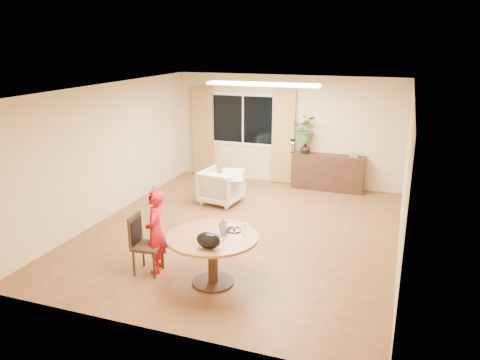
{
  "coord_description": "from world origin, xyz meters",
  "views": [
    {
      "loc": [
        2.64,
        -7.55,
        3.42
      ],
      "look_at": [
        0.04,
        -0.2,
        1.04
      ],
      "focal_mm": 35.0,
      "sensor_mm": 36.0,
      "label": 1
    }
  ],
  "objects_px": {
    "dining_chair": "(148,244)",
    "armchair": "(221,186)",
    "dining_table": "(213,246)",
    "sideboard": "(328,172)",
    "child": "(156,231)"
  },
  "relations": [
    {
      "from": "armchair",
      "to": "sideboard",
      "type": "bearing_deg",
      "value": -131.4
    },
    {
      "from": "dining_chair",
      "to": "child",
      "type": "bearing_deg",
      "value": 41.95
    },
    {
      "from": "armchair",
      "to": "child",
      "type": "bearing_deg",
      "value": 101.99
    },
    {
      "from": "dining_table",
      "to": "child",
      "type": "relative_size",
      "value": 1.02
    },
    {
      "from": "dining_table",
      "to": "child",
      "type": "xyz_separation_m",
      "value": [
        -0.95,
        0.08,
        0.06
      ]
    },
    {
      "from": "child",
      "to": "sideboard",
      "type": "distance_m",
      "value": 5.2
    },
    {
      "from": "sideboard",
      "to": "armchair",
      "type": "bearing_deg",
      "value": -139.61
    },
    {
      "from": "child",
      "to": "sideboard",
      "type": "height_order",
      "value": "child"
    },
    {
      "from": "dining_table",
      "to": "sideboard",
      "type": "height_order",
      "value": "sideboard"
    },
    {
      "from": "dining_chair",
      "to": "armchair",
      "type": "distance_m",
      "value": 3.29
    },
    {
      "from": "dining_table",
      "to": "dining_chair",
      "type": "relative_size",
      "value": 1.43
    },
    {
      "from": "dining_table",
      "to": "dining_chair",
      "type": "xyz_separation_m",
      "value": [
        -1.05,
        -0.02,
        -0.13
      ]
    },
    {
      "from": "dining_table",
      "to": "dining_chair",
      "type": "height_order",
      "value": "dining_chair"
    },
    {
      "from": "armchair",
      "to": "sideboard",
      "type": "distance_m",
      "value": 2.62
    },
    {
      "from": "dining_chair",
      "to": "armchair",
      "type": "xyz_separation_m",
      "value": [
        -0.12,
        3.29,
        -0.09
      ]
    }
  ]
}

